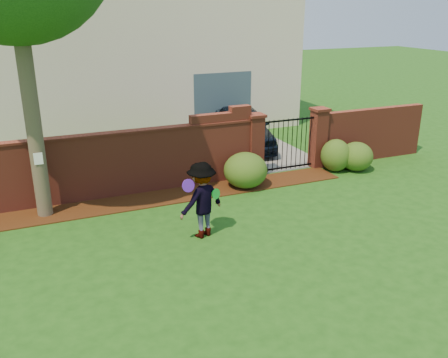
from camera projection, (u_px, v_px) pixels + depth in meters
name	position (u px, v px, depth m)	size (l,w,h in m)	color
ground	(237.00, 248.00, 10.29)	(80.00, 80.00, 0.01)	#1C4A12
mulch_bed	(152.00, 199.00, 12.81)	(11.10, 1.08, 0.03)	#321809
brick_wall	(104.00, 164.00, 12.69)	(8.70, 0.31, 2.16)	maroon
brick_wall_return	(370.00, 134.00, 15.89)	(4.00, 0.25, 1.70)	maroon
pillar_left	(255.00, 145.00, 14.31)	(0.50, 0.50, 1.88)	maroon
pillar_right	(318.00, 137.00, 15.12)	(0.50, 0.50, 1.88)	maroon
iron_gate	(287.00, 144.00, 14.75)	(1.78, 0.03, 1.60)	black
driveway	(233.00, 139.00, 18.49)	(3.20, 8.00, 0.01)	slate
house	(139.00, 48.00, 19.96)	(12.40, 6.40, 6.30)	beige
car	(244.00, 129.00, 17.13)	(1.70, 4.22, 1.44)	black
paper_notice	(38.00, 159.00, 11.22)	(0.20, 0.01, 0.28)	white
shrub_left	(246.00, 170.00, 13.54)	(1.22, 1.22, 1.00)	#254A16
shrub_middle	(336.00, 155.00, 14.87)	(0.91, 0.91, 1.00)	#254A16
shrub_right	(356.00, 156.00, 14.94)	(1.01, 1.01, 0.90)	#254A16
man	(203.00, 200.00, 10.53)	(1.10, 0.64, 1.71)	gray
frisbee_purple	(188.00, 186.00, 10.07)	(0.28, 0.28, 0.03)	#561CB1
frisbee_green	(216.00, 194.00, 10.56)	(0.24, 0.24, 0.02)	green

